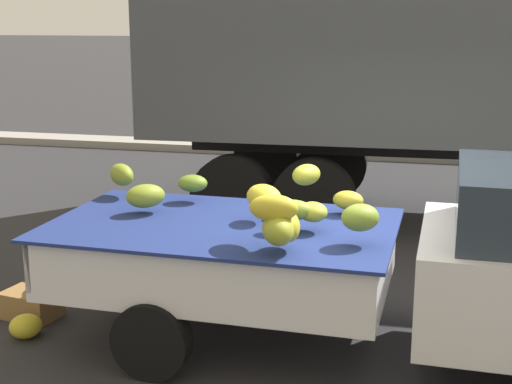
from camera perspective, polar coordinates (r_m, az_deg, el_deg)
name	(u,v)px	position (r m, az deg, el deg)	size (l,w,h in m)	color
ground	(373,342)	(6.70, 9.17, -11.53)	(220.00, 220.00, 0.00)	#28282B
curb_strip	(412,155)	(15.29, 12.11, 2.84)	(80.00, 0.80, 0.16)	gray
pickup_truck	(471,266)	(6.08, 16.51, -5.56)	(5.28, 1.94, 1.70)	white
fallen_banana_bunch_near_tailgate	(26,326)	(6.98, -17.59, -9.98)	(0.29, 0.27, 0.22)	gold
produce_crate	(31,304)	(7.42, -17.21, -8.40)	(0.52, 0.36, 0.26)	olive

